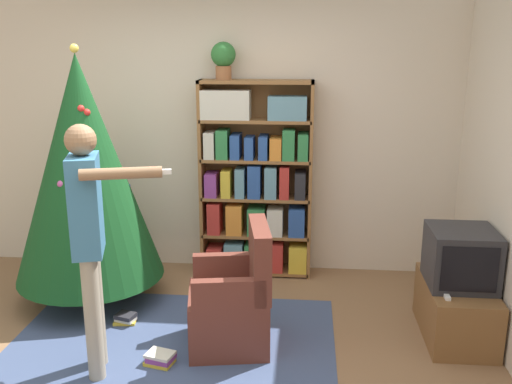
{
  "coord_description": "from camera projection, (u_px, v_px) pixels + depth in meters",
  "views": [
    {
      "loc": [
        0.87,
        -3.29,
        2.17
      ],
      "look_at": [
        0.49,
        0.89,
        1.05
      ],
      "focal_mm": 40.0,
      "sensor_mm": 36.0,
      "label": 1
    }
  ],
  "objects": [
    {
      "name": "armchair",
      "position": [
        234.0,
        304.0,
        4.12
      ],
      "size": [
        0.66,
        0.65,
        0.92
      ],
      "rotation": [
        0.0,
        0.0,
        -1.4
      ],
      "color": "brown",
      "rests_on": "ground_plane"
    },
    {
      "name": "christmas_tree",
      "position": [
        84.0,
        170.0,
        4.66
      ],
      "size": [
        1.22,
        1.22,
        2.14
      ],
      "color": "#4C3323",
      "rests_on": "ground_plane"
    },
    {
      "name": "area_rug",
      "position": [
        166.0,
        356.0,
        4.03
      ],
      "size": [
        2.39,
        2.0,
        0.01
      ],
      "color": "#3D4C70",
      "rests_on": "ground_plane"
    },
    {
      "name": "bookshelf",
      "position": [
        256.0,
        184.0,
        5.28
      ],
      "size": [
        1.03,
        0.27,
        1.83
      ],
      "color": "brown",
      "rests_on": "ground_plane"
    },
    {
      "name": "potted_plant",
      "position": [
        223.0,
        58.0,
        5.02
      ],
      "size": [
        0.22,
        0.22,
        0.33
      ],
      "color": "#935B38",
      "rests_on": "bookshelf"
    },
    {
      "name": "book_pile_near_tree",
      "position": [
        125.0,
        319.0,
        4.5
      ],
      "size": [
        0.18,
        0.16,
        0.08
      ],
      "color": "gold",
      "rests_on": "ground_plane"
    },
    {
      "name": "standing_person",
      "position": [
        89.0,
        231.0,
        3.62
      ],
      "size": [
        0.7,
        0.45,
        1.68
      ],
      "rotation": [
        0.0,
        0.0,
        -1.3
      ],
      "color": "#9E937F",
      "rests_on": "ground_plane"
    },
    {
      "name": "game_remote",
      "position": [
        446.0,
        296.0,
        3.99
      ],
      "size": [
        0.04,
        0.12,
        0.02
      ],
      "color": "white",
      "rests_on": "tv_stand"
    },
    {
      "name": "television",
      "position": [
        461.0,
        257.0,
        4.16
      ],
      "size": [
        0.47,
        0.48,
        0.42
      ],
      "color": "#28282D",
      "rests_on": "tv_stand"
    },
    {
      "name": "tv_stand",
      "position": [
        456.0,
        310.0,
        4.27
      ],
      "size": [
        0.47,
        0.81,
        0.42
      ],
      "color": "brown",
      "rests_on": "ground_plane"
    },
    {
      "name": "book_pile_by_chair",
      "position": [
        160.0,
        359.0,
        3.94
      ],
      "size": [
        0.22,
        0.19,
        0.08
      ],
      "color": "gold",
      "rests_on": "ground_plane"
    },
    {
      "name": "wall_back",
      "position": [
        215.0,
        135.0,
        5.41
      ],
      "size": [
        8.0,
        0.1,
        2.6
      ],
      "color": "beige",
      "rests_on": "ground_plane"
    },
    {
      "name": "ground_plane",
      "position": [
        170.0,
        376.0,
        3.8
      ],
      "size": [
        14.0,
        14.0,
        0.0
      ],
      "primitive_type": "plane",
      "color": "#846042"
    }
  ]
}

